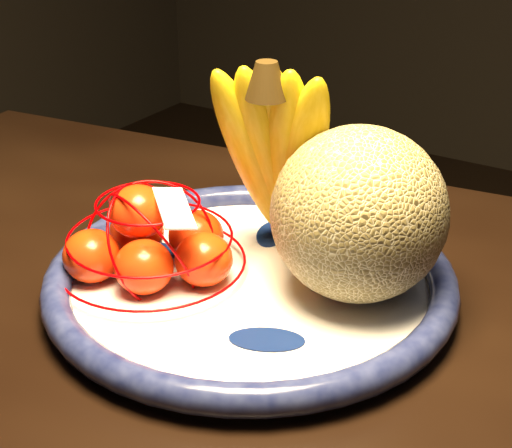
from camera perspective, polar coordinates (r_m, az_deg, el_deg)
The scene contains 5 objects.
fruit_bowl at distance 0.74m, azimuth -0.42°, elevation -4.11°, with size 0.39×0.39×0.03m.
cantaloupe at distance 0.69m, azimuth 7.48°, elevation 0.73°, with size 0.16×0.16×0.16m, color olive.
banana_bunch at distance 0.74m, azimuth 1.56°, elevation 5.48°, with size 0.14×0.14×0.22m.
mandarin_bag at distance 0.74m, azimuth -7.60°, elevation -1.41°, with size 0.23×0.23×0.11m.
price_tag at distance 0.70m, azimuth -5.99°, elevation 1.18°, with size 0.07×0.03×0.00m, color white.
Camera 1 is at (0.10, -0.44, 1.09)m, focal length 55.00 mm.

